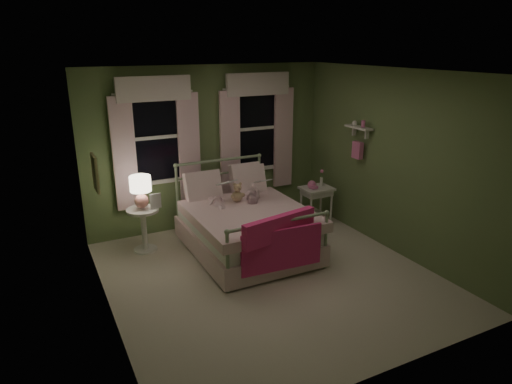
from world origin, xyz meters
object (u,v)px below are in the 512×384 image
teddy_bear (237,194)px  nightstand_left (144,224)px  table_lamp (141,189)px  child_right (250,178)px  bed (246,226)px  child_left (215,184)px  nightstand_right (317,193)px

teddy_bear → nightstand_left: (-1.32, 0.38, -0.37)m
nightstand_left → table_lamp: (0.00, -0.00, 0.54)m
child_right → nightstand_left: (-1.60, 0.22, -0.54)m
bed → nightstand_left: bearing=153.8°
child_left → nightstand_right: child_left is taller
child_left → nightstand_right: (1.76, -0.05, -0.40)m
bed → table_lamp: size_ratio=4.32×
child_right → child_left: bearing=21.6°
table_lamp → child_right: bearing=-7.9°
bed → child_left: (-0.29, 0.43, 0.57)m
bed → nightstand_left: size_ratio=3.13×
child_left → nightstand_left: bearing=-3.8°
bed → teddy_bear: bearing=91.2°
child_right → table_lamp: 1.62m
nightstand_left → table_lamp: table_lamp is taller
bed → teddy_bear: 0.50m
teddy_bear → bed: bearing=-88.8°
child_left → child_right: size_ratio=0.97×
nightstand_right → bed: bearing=-165.5°
nightstand_right → nightstand_left: bearing=174.5°
child_left → child_right: bearing=-171.8°
teddy_bear → table_lamp: (-1.32, 0.38, 0.16)m
child_right → teddy_bear: bearing=51.1°
child_right → nightstand_right: (1.20, -0.05, -0.41)m
child_left → teddy_bear: (0.28, -0.16, -0.16)m
bed → child_right: child_right is taller
child_left → child_right: child_right is taller
teddy_bear → nightstand_right: bearing=4.1°
child_left → bed: bearing=131.6°
bed → nightstand_right: size_ratio=3.18×
teddy_bear → nightstand_right: size_ratio=0.47×
nightstand_right → table_lamp: bearing=174.5°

